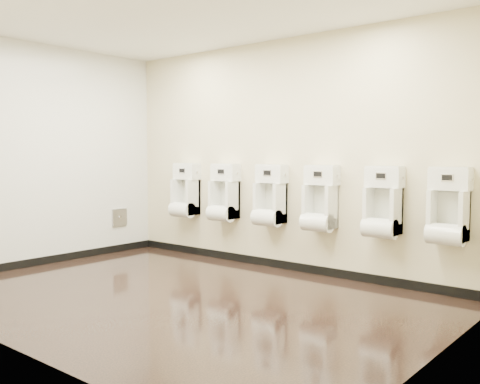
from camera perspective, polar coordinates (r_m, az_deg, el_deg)
The scene contains 16 objects.
ground at distance 5.40m, azimuth -6.45°, elevation -11.09°, with size 5.00×3.50×0.00m, color black.
ceiling at distance 5.40m, azimuth -6.70°, elevation 18.94°, with size 5.00×3.50×0.00m, color white.
back_wall at distance 6.56m, azimuth 4.53°, elevation 3.95°, with size 5.00×0.02×2.80m, color beige.
front_wall at distance 4.20m, azimuth -24.07°, elevation 3.59°, with size 5.00×0.02×2.80m, color beige.
left_wall at distance 7.23m, azimuth -20.49°, elevation 3.71°, with size 0.02×3.50×2.80m, color beige.
right_wall at distance 3.83m, azimuth 20.40°, elevation 3.68°, with size 0.02×3.50×2.80m, color beige.
tile_overlay_left at distance 7.22m, azimuth -20.47°, elevation 3.71°, with size 0.01×3.50×2.80m, color silver.
skirting_back at distance 6.68m, azimuth 4.41°, elevation -7.71°, with size 5.00×0.02×0.10m, color black.
skirting_left at distance 7.34m, azimuth -20.19°, elevation -6.88°, with size 0.02×3.50×0.10m, color black.
access_panel at distance 7.94m, azimuth -12.74°, elevation -2.64°, with size 0.04×0.25×0.25m.
urinal_0 at distance 7.48m, azimuth -5.89°, elevation -0.26°, with size 0.40×0.30×0.74m.
urinal_1 at distance 6.99m, azimuth -1.75°, elevation -0.54°, with size 0.40×0.30×0.74m.
urinal_2 at distance 6.53m, azimuth 3.19°, elevation -0.87°, with size 0.40×0.30×0.74m.
urinal_3 at distance 6.14m, azimuth 8.52°, elevation -1.22°, with size 0.40×0.30×0.74m.
urinal_4 at distance 5.79m, azimuth 14.95°, elevation -1.63°, with size 0.40×0.30×0.74m.
urinal_5 at distance 5.54m, azimuth 21.31°, elevation -2.01°, with size 0.40×0.30×0.74m.
Camera 1 is at (3.76, -3.62, 1.40)m, focal length 40.00 mm.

